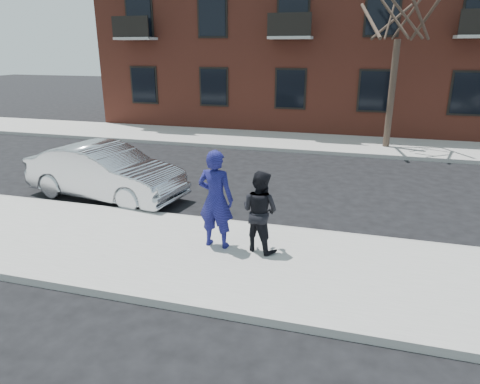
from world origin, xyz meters
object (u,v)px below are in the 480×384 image
(man_hoodie, at_px, (216,199))
(man_peacoat, at_px, (260,211))
(silver_sedan, at_px, (105,172))
(street_tree, at_px, (401,6))

(man_hoodie, distance_m, man_peacoat, 0.92)
(silver_sedan, bearing_deg, street_tree, -33.65)
(street_tree, height_order, silver_sedan, street_tree)
(man_hoodie, relative_size, man_peacoat, 1.23)
(silver_sedan, bearing_deg, man_hoodie, -111.15)
(street_tree, xyz_separation_m, man_peacoat, (-2.84, -10.74, -4.55))
(street_tree, relative_size, silver_sedan, 1.48)
(street_tree, relative_size, man_peacoat, 4.11)
(man_hoodie, xyz_separation_m, man_peacoat, (0.89, 0.07, -0.19))
(street_tree, xyz_separation_m, man_hoodie, (-3.73, -10.81, -4.36))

